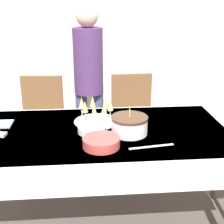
% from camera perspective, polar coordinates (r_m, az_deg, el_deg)
% --- Properties ---
extents(ground_plane, '(12.00, 12.00, 0.00)m').
position_cam_1_polar(ground_plane, '(2.63, -3.96, -18.67)').
color(ground_plane, '#564C47').
extents(wall_back, '(8.00, 0.05, 2.70)m').
position_cam_1_polar(wall_back, '(3.59, -4.93, 15.48)').
color(wall_back, silver).
rests_on(wall_back, ground_plane).
extents(dining_table, '(2.03, 0.96, 0.75)m').
position_cam_1_polar(dining_table, '(2.28, -4.36, -5.80)').
color(dining_table, white).
rests_on(dining_table, ground_plane).
extents(dining_chair_far_left, '(0.45, 0.45, 0.94)m').
position_cam_1_polar(dining_chair_far_left, '(3.10, -12.69, -1.74)').
color(dining_chair_far_left, brown).
rests_on(dining_chair_far_left, ground_plane).
extents(dining_chair_far_right, '(0.44, 0.44, 0.94)m').
position_cam_1_polar(dining_chair_far_right, '(3.10, 3.85, -1.27)').
color(dining_chair_far_right, brown).
rests_on(dining_chair_far_right, ground_plane).
extents(birthday_cake, '(0.26, 0.26, 0.20)m').
position_cam_1_polar(birthday_cake, '(2.17, 3.20, -2.40)').
color(birthday_cake, white).
rests_on(birthday_cake, dining_table).
extents(champagne_tray, '(0.34, 0.34, 0.18)m').
position_cam_1_polar(champagne_tray, '(2.36, -2.90, 0.10)').
color(champagne_tray, silver).
rests_on(champagne_tray, dining_table).
extents(plate_stack_main, '(0.24, 0.24, 0.06)m').
position_cam_1_polar(plate_stack_main, '(1.99, -1.98, -5.55)').
color(plate_stack_main, '#CC4C47').
rests_on(plate_stack_main, dining_table).
extents(plate_stack_dessert, '(0.20, 0.20, 0.05)m').
position_cam_1_polar(plate_stack_dessert, '(2.20, -3.68, -3.13)').
color(plate_stack_dessert, white).
rests_on(plate_stack_dessert, dining_table).
extents(cake_knife, '(0.30, 0.06, 0.00)m').
position_cam_1_polar(cake_knife, '(2.02, 7.22, -6.29)').
color(cake_knife, silver).
rests_on(cake_knife, dining_table).
extents(napkin_pile, '(0.15, 0.15, 0.01)m').
position_cam_1_polar(napkin_pile, '(2.47, -19.52, -2.10)').
color(napkin_pile, '#8CC6E0').
rests_on(napkin_pile, dining_table).
extents(person_standing, '(0.28, 0.28, 1.60)m').
position_cam_1_polar(person_standing, '(3.01, -4.31, 6.99)').
color(person_standing, '#3F4C72').
rests_on(person_standing, ground_plane).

